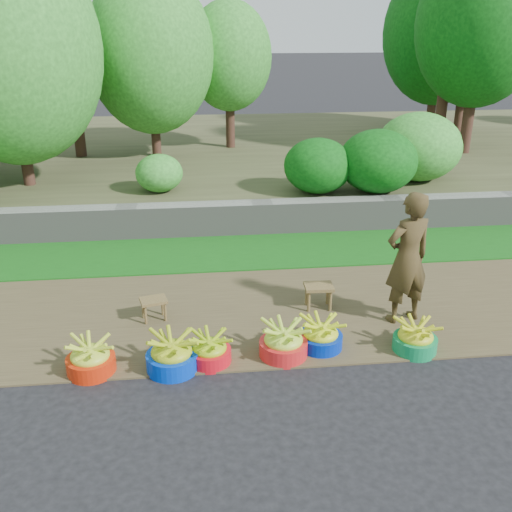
{
  "coord_description": "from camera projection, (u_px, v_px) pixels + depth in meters",
  "views": [
    {
      "loc": [
        -1.1,
        -4.94,
        3.36
      ],
      "look_at": [
        -0.41,
        1.3,
        0.75
      ],
      "focal_mm": 40.0,
      "sensor_mm": 36.0,
      "label": 1
    }
  ],
  "objects": [
    {
      "name": "ground_plane",
      "position": [
        309.0,
        368.0,
        5.93
      ],
      "size": [
        120.0,
        120.0,
        0.0
      ],
      "primitive_type": "plane",
      "color": "black",
      "rests_on": "ground"
    },
    {
      "name": "dirt_shoulder",
      "position": [
        289.0,
        311.0,
        7.08
      ],
      "size": [
        80.0,
        2.5,
        0.02
      ],
      "primitive_type": "cube",
      "color": "brown",
      "rests_on": "ground"
    },
    {
      "name": "grass_verge",
      "position": [
        268.0,
        250.0,
        8.91
      ],
      "size": [
        80.0,
        1.5,
        0.04
      ],
      "primitive_type": "cube",
      "color": "#145B14",
      "rests_on": "ground"
    },
    {
      "name": "retaining_wall",
      "position": [
        262.0,
        218.0,
        9.59
      ],
      "size": [
        80.0,
        0.35,
        0.55
      ],
      "primitive_type": "cube",
      "color": "slate",
      "rests_on": "ground"
    },
    {
      "name": "earth_bank",
      "position": [
        238.0,
        155.0,
        14.1
      ],
      "size": [
        80.0,
        10.0,
        0.5
      ],
      "primitive_type": "cube",
      "color": "#47482A",
      "rests_on": "ground"
    },
    {
      "name": "vegetation",
      "position": [
        180.0,
        52.0,
        11.82
      ],
      "size": [
        35.26,
        7.94,
        4.52
      ],
      "color": "#3A231A",
      "rests_on": "earth_bank"
    },
    {
      "name": "basin_a",
      "position": [
        90.0,
        358.0,
        5.81
      ],
      "size": [
        0.5,
        0.5,
        0.37
      ],
      "color": "red",
      "rests_on": "ground"
    },
    {
      "name": "basin_b",
      "position": [
        172.0,
        355.0,
        5.85
      ],
      "size": [
        0.53,
        0.53,
        0.4
      ],
      "color": "#0233C6",
      "rests_on": "ground"
    },
    {
      "name": "basin_c",
      "position": [
        209.0,
        350.0,
        5.98
      ],
      "size": [
        0.46,
        0.46,
        0.34
      ],
      "color": "red",
      "rests_on": "ground"
    },
    {
      "name": "basin_d",
      "position": [
        283.0,
        342.0,
        6.08
      ],
      "size": [
        0.52,
        0.52,
        0.39
      ],
      "color": "red",
      "rests_on": "ground"
    },
    {
      "name": "basin_e",
      "position": [
        321.0,
        336.0,
        6.23
      ],
      "size": [
        0.48,
        0.48,
        0.36
      ],
      "color": "#0225AA",
      "rests_on": "ground"
    },
    {
      "name": "basin_f",
      "position": [
        415.0,
        338.0,
        6.18
      ],
      "size": [
        0.48,
        0.48,
        0.36
      ],
      "color": "#0E8347",
      "rests_on": "ground"
    },
    {
      "name": "stool_left",
      "position": [
        154.0,
        303.0,
        6.78
      ],
      "size": [
        0.35,
        0.3,
        0.27
      ],
      "rotation": [
        0.0,
        0.0,
        0.24
      ],
      "color": "brown",
      "rests_on": "dirt_shoulder"
    },
    {
      "name": "stool_right",
      "position": [
        319.0,
        290.0,
        7.05
      ],
      "size": [
        0.36,
        0.28,
        0.31
      ],
      "rotation": [
        0.0,
        0.0,
        -0.05
      ],
      "color": "brown",
      "rests_on": "dirt_shoulder"
    },
    {
      "name": "vendor_woman",
      "position": [
        408.0,
        258.0,
        6.57
      ],
      "size": [
        0.66,
        0.53,
        1.59
      ],
      "primitive_type": "imported",
      "rotation": [
        0.0,
        0.0,
        3.42
      ],
      "color": "black",
      "rests_on": "dirt_shoulder"
    }
  ]
}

